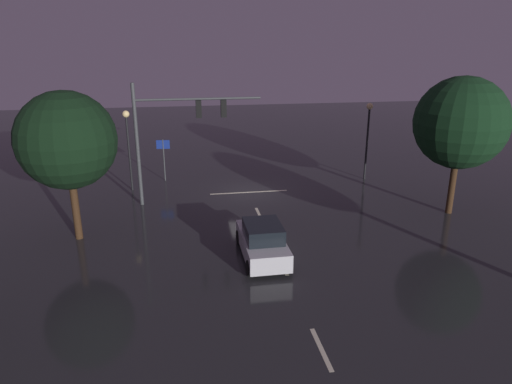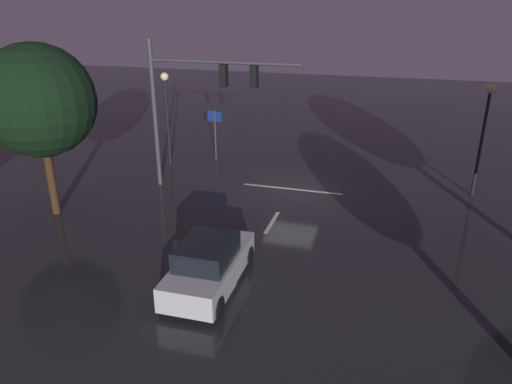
% 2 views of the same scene
% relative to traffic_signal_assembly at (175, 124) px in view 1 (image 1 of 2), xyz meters
% --- Properties ---
extents(ground_plane, '(80.00, 80.00, 0.00)m').
position_rel_traffic_signal_assembly_xyz_m(ground_plane, '(-4.42, -1.16, -4.79)').
color(ground_plane, '#232326').
extents(traffic_signal_assembly, '(7.28, 0.47, 7.13)m').
position_rel_traffic_signal_assembly_xyz_m(traffic_signal_assembly, '(0.00, 0.00, 0.00)').
color(traffic_signal_assembly, '#383A3D').
rests_on(traffic_signal_assembly, ground_plane).
extents(lane_dash_far, '(0.16, 2.20, 0.01)m').
position_rel_traffic_signal_assembly_xyz_m(lane_dash_far, '(-4.42, 2.84, -4.78)').
color(lane_dash_far, beige).
rests_on(lane_dash_far, ground_plane).
extents(lane_dash_mid, '(0.16, 2.20, 0.01)m').
position_rel_traffic_signal_assembly_xyz_m(lane_dash_mid, '(-4.42, 8.84, -4.78)').
color(lane_dash_mid, beige).
rests_on(lane_dash_mid, ground_plane).
extents(lane_dash_near, '(0.16, 2.20, 0.01)m').
position_rel_traffic_signal_assembly_xyz_m(lane_dash_near, '(-4.42, 14.84, -4.78)').
color(lane_dash_near, beige).
rests_on(lane_dash_near, ground_plane).
extents(stop_bar, '(5.00, 0.16, 0.01)m').
position_rel_traffic_signal_assembly_xyz_m(stop_bar, '(-4.42, -1.19, -4.78)').
color(stop_bar, beige).
rests_on(stop_bar, ground_plane).
extents(car_approaching, '(1.95, 4.39, 1.70)m').
position_rel_traffic_signal_assembly_xyz_m(car_approaching, '(-3.67, 8.11, -3.99)').
color(car_approaching, '#B7B7BC').
rests_on(car_approaching, ground_plane).
extents(street_lamp_left_kerb, '(0.44, 0.44, 5.32)m').
position_rel_traffic_signal_assembly_xyz_m(street_lamp_left_kerb, '(-12.90, -2.83, -1.09)').
color(street_lamp_left_kerb, black).
rests_on(street_lamp_left_kerb, ground_plane).
extents(street_lamp_right_kerb, '(0.44, 0.44, 5.19)m').
position_rel_traffic_signal_assembly_xyz_m(street_lamp_right_kerb, '(3.04, -2.87, -1.17)').
color(street_lamp_right_kerb, black).
rests_on(street_lamp_right_kerb, ground_plane).
extents(route_sign, '(0.90, 0.15, 2.91)m').
position_rel_traffic_signal_assembly_xyz_m(route_sign, '(0.97, -4.70, -2.69)').
color(route_sign, '#383A3D').
rests_on(route_sign, ground_plane).
extents(tree_left_far, '(4.97, 4.97, 7.64)m').
position_rel_traffic_signal_assembly_xyz_m(tree_left_far, '(-15.14, 4.23, 0.35)').
color(tree_left_far, '#382314').
rests_on(tree_left_far, ground_plane).
extents(tree_right_far, '(4.62, 4.62, 7.27)m').
position_rel_traffic_signal_assembly_xyz_m(tree_right_far, '(4.97, 4.55, 0.16)').
color(tree_right_far, '#382314').
rests_on(tree_right_far, ground_plane).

